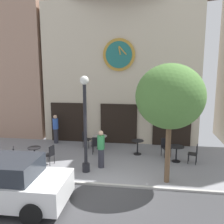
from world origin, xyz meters
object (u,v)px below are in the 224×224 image
cafe_chair_facing_street (96,144)px  cafe_table_center_left (138,145)px  cafe_table_center_right (100,139)px  pedestrian_green (101,149)px  cafe_table_near_curb (176,151)px  parked_car_white (1,182)px  street_tree (170,97)px  cafe_chair_mid_row (86,138)px  pedestrian_blue (56,129)px  cafe_chair_under_awning (165,146)px  street_lamp (85,124)px  cafe_chair_curbside (50,153)px  cafe_chair_by_entrance (16,155)px  cafe_chair_left_end (195,152)px  cafe_table_rightmost (34,153)px

cafe_chair_facing_street → cafe_table_center_left: bearing=7.5°
cafe_chair_facing_street → cafe_table_center_right: bearing=87.3°
pedestrian_green → cafe_table_near_curb: bearing=19.2°
parked_car_white → cafe_table_center_left: bearing=52.3°
street_tree → cafe_chair_mid_row: bearing=138.4°
cafe_table_center_left → pedestrian_blue: size_ratio=0.44×
street_tree → parked_car_white: (-5.37, -2.39, -2.54)m
cafe_chair_mid_row → cafe_chair_under_awning: 4.33m
street_lamp → cafe_chair_curbside: (-1.79, 0.51, -1.52)m
street_tree → parked_car_white: street_tree is taller
cafe_chair_by_entrance → parked_car_white: 3.17m
cafe_chair_left_end → pedestrian_blue: 7.70m
pedestrian_green → cafe_table_rightmost: bearing=179.0°
street_lamp → street_tree: bearing=-8.3°
cafe_table_near_curb → cafe_chair_under_awning: cafe_chair_under_awning is taller
cafe_table_rightmost → cafe_table_center_left: cafe_table_rightmost is taller
cafe_table_center_right → cafe_chair_by_entrance: (-3.21, -2.95, 0.00)m
street_lamp → pedestrian_green: 1.42m
street_lamp → cafe_table_center_left: street_lamp is taller
cafe_chair_curbside → pedestrian_green: size_ratio=0.54×
cafe_table_rightmost → parked_car_white: parked_car_white is taller
cafe_chair_facing_street → pedestrian_blue: pedestrian_blue is taller
street_tree → cafe_chair_mid_row: (-4.13, 3.67, -2.78)m
cafe_table_center_left → parked_car_white: parked_car_white is taller
cafe_table_center_left → cafe_table_rightmost: bearing=-158.2°
parked_car_white → pedestrian_green: bearing=52.7°
pedestrian_blue → street_tree: bearing=-34.5°
cafe_chair_curbside → cafe_chair_under_awning: bearing=19.8°
street_lamp → cafe_table_center_right: bearing=89.7°
cafe_chair_facing_street → cafe_chair_curbside: bearing=-136.8°
cafe_table_rightmost → parked_car_white: size_ratio=0.17×
cafe_table_center_left → cafe_chair_under_awning: cafe_chair_under_awning is taller
cafe_chair_mid_row → pedestrian_green: (1.36, -2.65, 0.33)m
cafe_table_center_right → cafe_chair_under_awning: size_ratio=0.84×
pedestrian_blue → cafe_table_rightmost: bearing=-87.5°
cafe_table_near_curb → pedestrian_green: size_ratio=0.45×
cafe_chair_by_entrance → cafe_table_center_right: bearing=42.6°
cafe_table_center_right → street_tree: bearing=-46.7°
cafe_table_center_left → parked_car_white: bearing=-127.7°
street_tree → cafe_table_center_left: bearing=113.2°
cafe_table_near_curb → cafe_table_rightmost: bearing=-170.2°
cafe_table_center_left → cafe_table_near_curb: 1.98m
street_lamp → cafe_table_near_curb: size_ratio=5.40×
cafe_chair_left_end → cafe_chair_by_entrance: same height
cafe_table_center_left → cafe_chair_by_entrance: 5.77m
pedestrian_green → pedestrian_blue: 4.51m
pedestrian_green → cafe_chair_left_end: bearing=14.1°
cafe_table_near_curb → cafe_chair_under_awning: (-0.46, 0.68, 0.00)m
cafe_table_near_curb → cafe_chair_mid_row: bearing=162.6°
cafe_table_rightmost → cafe_chair_curbside: size_ratio=0.83×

